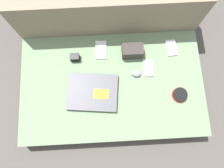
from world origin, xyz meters
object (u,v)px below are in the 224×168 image
Objects in this scene: phone_small at (148,68)px; charger_brick at (75,57)px; speaker_puck at (180,95)px; camera_pouch at (132,51)px; computer_mouse at (136,74)px; phone_silver at (171,48)px; laptop at (93,92)px; phone_black at (101,50)px.

charger_brick is (-0.47, 0.09, 0.02)m from phone_small.
camera_pouch reaches higher than speaker_puck.
camera_pouch is (-0.02, 0.14, 0.03)m from computer_mouse.
computer_mouse is 0.60× the size of phone_silver.
phone_black is (0.06, 0.28, -0.01)m from laptop.
charger_brick is at bearing 120.51° from laptop.
charger_brick is at bearing -160.77° from phone_black.
camera_pouch reaches higher than phone_small.
camera_pouch is 2.35× the size of charger_brick.
laptop reaches higher than phone_silver.
speaker_puck reaches higher than phone_small.
phone_small is at bearing -48.35° from camera_pouch.
camera_pouch is at bearing 2.64° from charger_brick.
charger_brick is (-0.64, 0.28, 0.01)m from speaker_puck.
phone_black and phone_small have the same top height.
charger_brick is (-0.17, -0.05, 0.02)m from phone_black.
computer_mouse is 0.30m from speaker_puck.
computer_mouse is at bearing 149.69° from speaker_puck.
charger_brick is (-0.63, -0.04, 0.02)m from phone_silver.
camera_pouch reaches higher than laptop.
phone_small is (0.30, -0.14, -0.00)m from phone_black.
laptop is 4.89× the size of computer_mouse.
laptop is at bearing -148.44° from computer_mouse.
laptop is at bearing -99.59° from phone_black.
camera_pouch is (0.20, -0.03, 0.04)m from phone_black.
phone_small is 0.47m from charger_brick.
speaker_puck is at bearing 1.20° from laptop.
phone_small is at bearing -10.99° from charger_brick.
charger_brick is at bearing 156.72° from speaker_puck.
laptop is 2.88× the size of phone_small.
computer_mouse is 0.73× the size of speaker_puck.
speaker_puck is (0.54, -0.04, 0.00)m from laptop.
phone_silver is at bearing 33.43° from laptop.
computer_mouse and speaker_puck have the same top height.
computer_mouse is 0.30m from phone_silver.
camera_pouch reaches higher than computer_mouse.
phone_black is (-0.22, 0.18, -0.01)m from computer_mouse.
charger_brick is (-0.37, -0.02, -0.02)m from camera_pouch.
phone_silver is 0.21m from phone_small.
speaker_puck is 0.70× the size of phone_black.
laptop is 0.59m from phone_silver.
phone_small is at bearing 133.65° from speaker_puck.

